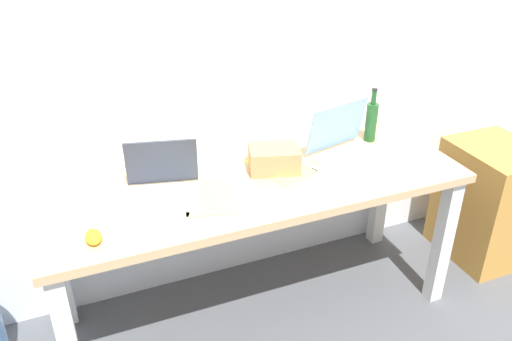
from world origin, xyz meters
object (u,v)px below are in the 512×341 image
(beer_bottle, at_px, (371,121))
(filing_cabinet, at_px, (488,202))
(desk, at_px, (256,200))
(cardboard_box, at_px, (274,159))
(laptop_right, at_px, (347,146))
(computer_mouse, at_px, (93,237))
(laptop_left, at_px, (163,186))

(beer_bottle, relative_size, filing_cabinet, 0.41)
(desk, relative_size, beer_bottle, 6.81)
(desk, relative_size, cardboard_box, 8.38)
(laptop_right, xyz_separation_m, beer_bottle, (0.21, 0.11, 0.05))
(beer_bottle, height_order, cardboard_box, beer_bottle)
(laptop_right, height_order, beer_bottle, beer_bottle)
(computer_mouse, height_order, filing_cabinet, computer_mouse)
(cardboard_box, bearing_deg, filing_cabinet, -4.97)
(computer_mouse, bearing_deg, laptop_right, 11.15)
(laptop_right, bearing_deg, computer_mouse, -168.92)
(laptop_left, distance_m, cardboard_box, 0.52)
(laptop_left, bearing_deg, cardboard_box, 3.48)
(desk, height_order, cardboard_box, cardboard_box)
(beer_bottle, relative_size, cardboard_box, 1.23)
(cardboard_box, bearing_deg, laptop_right, -1.72)
(filing_cabinet, bearing_deg, laptop_left, 177.49)
(laptop_left, relative_size, beer_bottle, 1.26)
(desk, xyz_separation_m, laptop_right, (0.49, 0.05, 0.16))
(desk, xyz_separation_m, cardboard_box, (0.11, 0.06, 0.16))
(beer_bottle, distance_m, cardboard_box, 0.59)
(desk, bearing_deg, computer_mouse, -165.47)
(beer_bottle, relative_size, computer_mouse, 2.77)
(desk, height_order, beer_bottle, beer_bottle)
(laptop_left, bearing_deg, filing_cabinet, -2.51)
(laptop_left, height_order, filing_cabinet, laptop_left)
(computer_mouse, height_order, cardboard_box, cardboard_box)
(cardboard_box, height_order, filing_cabinet, cardboard_box)
(cardboard_box, relative_size, filing_cabinet, 0.34)
(computer_mouse, distance_m, cardboard_box, 0.87)
(beer_bottle, bearing_deg, filing_cabinet, -17.13)
(laptop_right, height_order, computer_mouse, laptop_right)
(desk, xyz_separation_m, computer_mouse, (-0.72, -0.19, 0.12))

